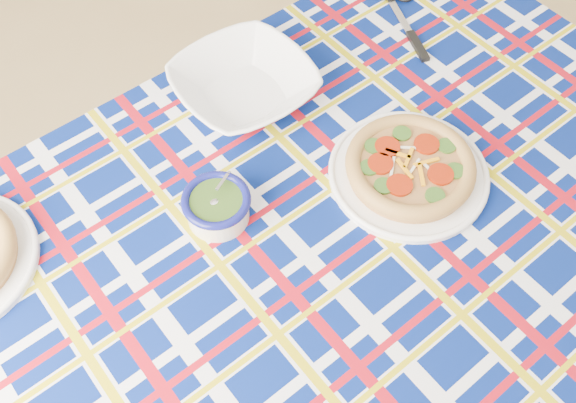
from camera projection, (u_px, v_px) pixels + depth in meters
floor at (410, 220)px, 2.15m from camera, size 4.00×4.00×0.00m
dining_table at (319, 243)px, 1.29m from camera, size 1.70×1.11×0.77m
tablecloth at (319, 236)px, 1.27m from camera, size 1.73×1.14×0.11m
main_focaccia_plate at (410, 166)px, 1.26m from camera, size 0.39×0.39×0.06m
pesto_bowl at (217, 205)px, 1.20m from camera, size 0.13×0.13×0.08m
serving_bowl at (244, 85)px, 1.38m from camera, size 0.30×0.30×0.07m
table_knife at (400, 16)px, 1.55m from camera, size 0.10×0.24×0.01m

